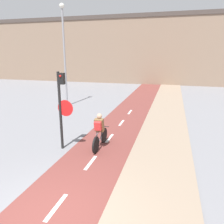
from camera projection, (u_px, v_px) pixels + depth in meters
ground_plane at (46, 221)px, 5.24m from camera, size 120.00×120.00×0.00m
bike_lane at (46, 221)px, 5.24m from camera, size 2.50×60.00×0.02m
building_row_background at (155, 50)px, 29.88m from camera, size 60.00×5.20×8.80m
traffic_light_pole at (62, 103)px, 8.77m from camera, size 0.67×0.25×3.23m
street_lamp_far at (64, 46)px, 15.83m from camera, size 0.36×0.36×7.31m
cyclist_near at (100, 132)px, 9.15m from camera, size 0.46×1.81×1.53m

